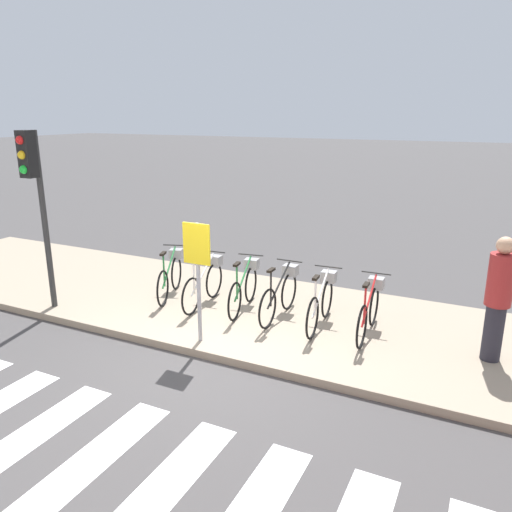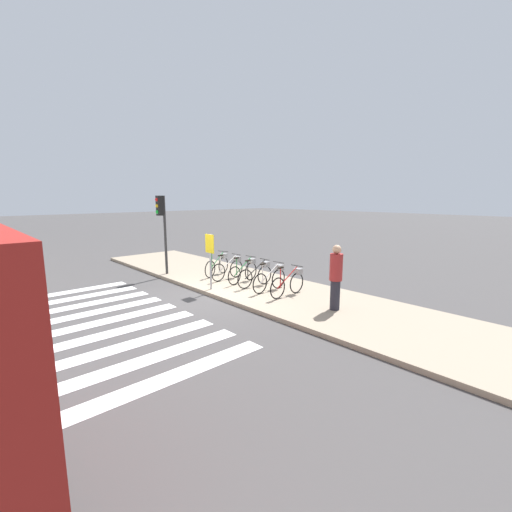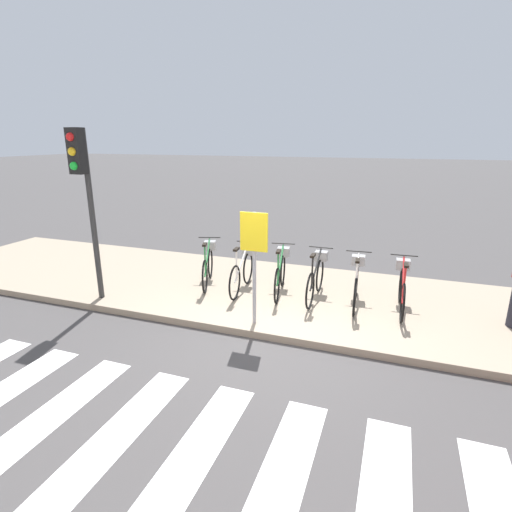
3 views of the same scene
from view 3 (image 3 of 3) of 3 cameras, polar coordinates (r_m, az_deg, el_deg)
The scene contains 10 objects.
ground_plane at distance 6.28m, azimuth 1.95°, elevation -12.07°, with size 120.00×120.00×0.00m, color #423F3F.
sidewalk at distance 7.80m, azimuth 5.95°, elevation -5.76°, with size 17.18×3.53×0.12m.
parked_bicycle_0 at distance 8.21m, azimuth -6.86°, elevation -1.04°, with size 0.64×1.48×0.95m.
parked_bicycle_1 at distance 7.82m, azimuth -1.86°, elevation -1.82°, with size 0.46×1.55×0.95m.
parked_bicycle_2 at distance 7.69m, azimuth 3.55°, elevation -2.16°, with size 0.46×1.54×0.95m.
parked_bicycle_3 at distance 7.50m, azimuth 8.63°, elevation -2.81°, with size 0.46×1.55×0.95m.
parked_bicycle_4 at distance 7.37m, azimuth 14.15°, elevation -3.50°, with size 0.46×1.55×0.95m.
parked_bicycle_5 at distance 7.36m, azimuth 20.15°, elevation -4.06°, with size 0.46×1.55×0.95m.
traffic_light at distance 7.53m, azimuth -23.48°, elevation 10.01°, with size 0.24×0.40×3.05m.
sign_post at distance 6.13m, azimuth -0.27°, elevation 0.96°, with size 0.44×0.07×1.82m.
Camera 3 is at (1.66, -5.26, 3.01)m, focal length 28.00 mm.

